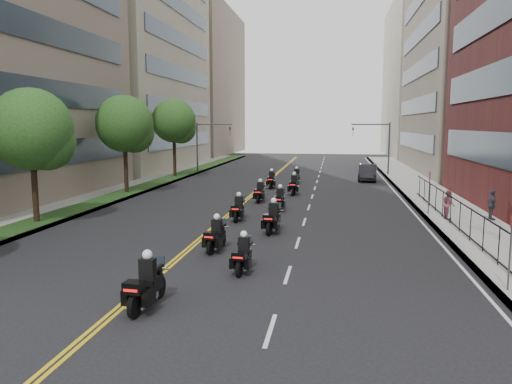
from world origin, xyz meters
TOP-DOWN VIEW (x-y plane):
  - ground at (0.00, 0.00)m, footprint 160.00×160.00m
  - sidewalk_right at (12.00, 25.00)m, footprint 4.00×90.00m
  - sidewalk_left at (-12.00, 25.00)m, footprint 4.00×90.00m
  - grass_strip at (-11.20, 25.00)m, footprint 2.00×90.00m
  - building_right_tan at (21.48, 48.00)m, footprint 15.11×28.00m
  - building_right_far at (21.50, 78.00)m, footprint 15.00×28.00m
  - building_left_mid at (-21.98, 48.00)m, footprint 16.11×28.00m
  - building_left_far at (-22.00, 78.00)m, footprint 16.00×28.00m
  - iron_fence at (11.00, 12.00)m, footprint 0.05×28.00m
  - street_trees at (-11.05, 18.61)m, footprint 4.40×38.40m
  - traffic_signal_right at (9.54, 42.00)m, footprint 4.09×0.20m
  - traffic_signal_left at (-9.54, 42.00)m, footprint 4.09×0.20m
  - motorcycle_0 at (-0.64, 1.00)m, footprint 0.62×2.39m
  - motorcycle_1 at (1.53, 5.10)m, footprint 0.50×2.08m
  - motorcycle_2 at (-0.18, 7.93)m, footprint 0.62×2.20m
  - motorcycle_3 at (1.80, 11.97)m, footprint 0.71×2.39m
  - motorcycle_4 at (-0.53, 14.84)m, footprint 0.51×2.19m
  - motorcycle_5 at (1.43, 18.54)m, footprint 0.54×2.24m
  - motorcycle_6 at (-0.32, 21.73)m, footprint 0.52×2.22m
  - motorcycle_7 at (1.74, 25.79)m, footprint 0.56×2.40m
  - motorcycle_8 at (-0.47, 29.37)m, footprint 0.52×2.29m
  - motorcycle_9 at (1.39, 32.94)m, footprint 0.57×2.17m
  - parked_sedan at (8.02, 36.61)m, footprint 2.07×4.89m
  - pedestrian_b at (11.20, 16.44)m, footprint 0.71×0.86m
  - pedestrian_c at (13.50, 16.47)m, footprint 0.48×1.02m

SIDE VIEW (x-z plane):
  - ground at x=0.00m, z-range 0.00..0.00m
  - sidewalk_right at x=12.00m, z-range 0.00..0.15m
  - sidewalk_left at x=-12.00m, z-range 0.00..0.15m
  - grass_strip at x=-11.20m, z-range 0.15..0.19m
  - motorcycle_1 at x=1.53m, z-range -0.16..1.37m
  - motorcycle_9 at x=1.39m, z-range -0.17..1.43m
  - motorcycle_4 at x=-0.53m, z-range -0.17..1.45m
  - motorcycle_2 at x=-0.18m, z-range -0.17..1.45m
  - motorcycle_6 at x=-0.32m, z-range -0.17..1.47m
  - motorcycle_5 at x=1.43m, z-range -0.17..1.48m
  - motorcycle_8 at x=-0.47m, z-range -0.18..1.52m
  - motorcycle_0 at x=-0.64m, z-range -0.19..1.58m
  - motorcycle_7 at x=1.74m, z-range -0.19..1.58m
  - motorcycle_3 at x=1.80m, z-range -0.19..1.58m
  - parked_sedan at x=8.02m, z-range 0.00..1.57m
  - iron_fence at x=11.00m, z-range 0.15..1.65m
  - pedestrian_b at x=11.20m, z-range 0.15..1.80m
  - pedestrian_c at x=13.50m, z-range 0.15..1.84m
  - traffic_signal_right at x=9.54m, z-range 0.90..6.50m
  - traffic_signal_left at x=-9.54m, z-range 0.90..6.50m
  - street_trees at x=-11.05m, z-range 1.14..9.12m
  - building_right_far at x=21.50m, z-range 0.00..26.00m
  - building_left_far at x=-22.00m, z-range 0.00..26.00m
  - building_right_tan at x=21.48m, z-range 0.00..30.00m
  - building_left_mid at x=-21.98m, z-range 0.00..34.00m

